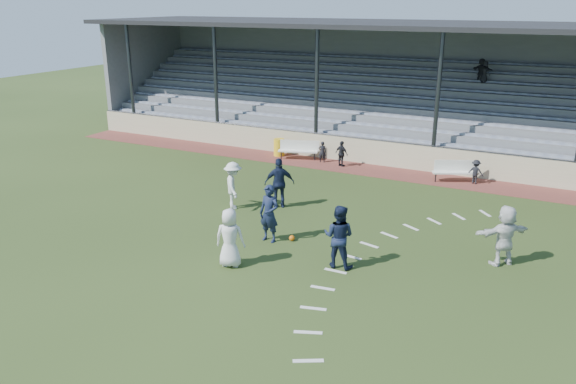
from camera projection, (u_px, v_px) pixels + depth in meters
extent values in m
plane|color=#293B18|center=(253.00, 253.00, 17.96)|extent=(90.00, 90.00, 0.00)
cube|color=brown|center=(363.00, 169.00, 26.84)|extent=(34.00, 2.00, 0.02)
cube|color=#BFB593|center=(371.00, 152.00, 27.53)|extent=(34.00, 0.18, 1.20)
cube|color=silver|center=(298.00, 151.00, 28.29)|extent=(2.03, 0.99, 0.06)
cube|color=silver|center=(300.00, 145.00, 28.40)|extent=(1.92, 0.67, 0.54)
cylinder|color=#2F3137|center=(281.00, 155.00, 28.49)|extent=(0.06, 0.06, 0.40)
cylinder|color=#2F3137|center=(314.00, 156.00, 28.24)|extent=(0.06, 0.06, 0.40)
cube|color=silver|center=(455.00, 173.00, 24.78)|extent=(1.99, 1.19, 0.06)
cube|color=silver|center=(457.00, 166.00, 24.89)|extent=(1.84, 0.88, 0.54)
cylinder|color=#2F3137|center=(436.00, 177.00, 24.89)|extent=(0.06, 0.06, 0.40)
cylinder|color=#2F3137|center=(474.00, 178.00, 24.83)|extent=(0.06, 0.06, 0.40)
cylinder|color=gold|center=(279.00, 147.00, 29.01)|extent=(0.55, 0.55, 0.88)
sphere|color=#CE600C|center=(292.00, 238.00, 18.84)|extent=(0.19, 0.19, 0.19)
imported|color=silver|center=(230.00, 238.00, 16.83)|extent=(1.02, 0.81, 1.83)
imported|color=#141C37|center=(269.00, 214.00, 18.56)|extent=(0.75, 0.53, 1.96)
imported|color=#141C37|center=(339.00, 236.00, 16.76)|extent=(0.99, 0.79, 1.96)
imported|color=silver|center=(233.00, 185.00, 21.56)|extent=(1.25, 1.36, 1.84)
imported|color=#141C37|center=(279.00, 183.00, 21.64)|extent=(1.24, 1.00, 1.97)
imported|color=silver|center=(505.00, 235.00, 16.91)|extent=(1.70, 1.58, 1.90)
imported|color=black|center=(322.00, 152.00, 27.80)|extent=(0.45, 0.37, 1.06)
imported|color=black|center=(342.00, 154.00, 27.08)|extent=(0.79, 0.53, 1.25)
imported|color=black|center=(476.00, 172.00, 24.54)|extent=(0.72, 0.44, 1.08)
cube|color=slate|center=(374.00, 150.00, 28.00)|extent=(34.00, 0.80, 1.20)
cube|color=gray|center=(376.00, 137.00, 27.87)|extent=(33.00, 0.28, 0.10)
cube|color=slate|center=(379.00, 142.00, 28.61)|extent=(34.00, 0.80, 1.60)
cube|color=gray|center=(381.00, 126.00, 28.42)|extent=(33.00, 0.28, 0.10)
cube|color=slate|center=(384.00, 135.00, 29.22)|extent=(34.00, 0.80, 2.00)
cube|color=gray|center=(386.00, 115.00, 28.97)|extent=(33.00, 0.28, 0.10)
cube|color=slate|center=(389.00, 129.00, 29.83)|extent=(34.00, 0.80, 2.40)
cube|color=gray|center=(391.00, 105.00, 29.51)|extent=(33.00, 0.28, 0.10)
cube|color=slate|center=(394.00, 122.00, 30.44)|extent=(34.00, 0.80, 2.80)
cube|color=gray|center=(396.00, 95.00, 30.06)|extent=(33.00, 0.28, 0.10)
cube|color=slate|center=(398.00, 116.00, 31.06)|extent=(34.00, 0.80, 3.20)
cube|color=gray|center=(401.00, 86.00, 30.61)|extent=(33.00, 0.28, 0.10)
cube|color=slate|center=(402.00, 110.00, 31.67)|extent=(34.00, 0.80, 3.60)
cube|color=gray|center=(405.00, 77.00, 31.15)|extent=(33.00, 0.28, 0.10)
cube|color=slate|center=(406.00, 104.00, 32.28)|extent=(34.00, 0.80, 4.00)
cube|color=gray|center=(409.00, 68.00, 31.70)|extent=(33.00, 0.28, 0.10)
cube|color=slate|center=(410.00, 99.00, 32.89)|extent=(34.00, 0.80, 4.40)
cube|color=gray|center=(414.00, 59.00, 32.25)|extent=(33.00, 0.28, 0.10)
cube|color=slate|center=(414.00, 80.00, 33.07)|extent=(34.00, 0.40, 6.40)
cube|color=slate|center=(149.00, 71.00, 37.19)|extent=(0.30, 7.80, 6.40)
cube|color=black|center=(399.00, 24.00, 28.71)|extent=(34.60, 9.00, 0.22)
cylinder|color=#2F3137|center=(131.00, 79.00, 33.13)|extent=(0.20, 0.20, 6.50)
cylinder|color=#2F3137|center=(216.00, 86.00, 30.58)|extent=(0.20, 0.20, 6.50)
cylinder|color=#2F3137|center=(317.00, 94.00, 28.03)|extent=(0.20, 0.20, 6.50)
cylinder|color=#2F3137|center=(437.00, 103.00, 25.48)|extent=(0.20, 0.20, 6.50)
cylinder|color=#2F3137|center=(371.00, 139.00, 27.32)|extent=(34.00, 0.05, 0.05)
imported|color=black|center=(485.00, 72.00, 29.16)|extent=(0.63, 0.52, 1.11)
imported|color=black|center=(481.00, 70.00, 29.21)|extent=(1.18, 0.80, 1.22)
cube|color=silver|center=(485.00, 213.00, 21.29)|extent=(0.54, 0.61, 0.01)
cube|color=silver|center=(459.00, 216.00, 20.97)|extent=(0.59, 0.56, 0.01)
cube|color=silver|center=(434.00, 221.00, 20.54)|extent=(0.64, 0.51, 0.01)
cube|color=silver|center=(411.00, 227.00, 19.98)|extent=(0.67, 0.44, 0.01)
cube|color=silver|center=(389.00, 235.00, 19.31)|extent=(0.70, 0.37, 0.01)
cube|color=silver|center=(369.00, 245.00, 18.54)|extent=(0.71, 0.29, 0.01)
cube|color=silver|center=(351.00, 257.00, 17.68)|extent=(0.71, 0.21, 0.01)
cube|color=silver|center=(336.00, 271.00, 16.75)|extent=(0.70, 0.12, 0.01)
cube|color=silver|center=(323.00, 288.00, 15.76)|extent=(0.71, 0.21, 0.01)
cube|color=silver|center=(313.00, 308.00, 14.72)|extent=(0.71, 0.29, 0.01)
cube|color=silver|center=(308.00, 332.00, 13.66)|extent=(0.70, 0.37, 0.01)
cube|color=silver|center=(308.00, 361.00, 12.58)|extent=(0.67, 0.44, 0.01)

